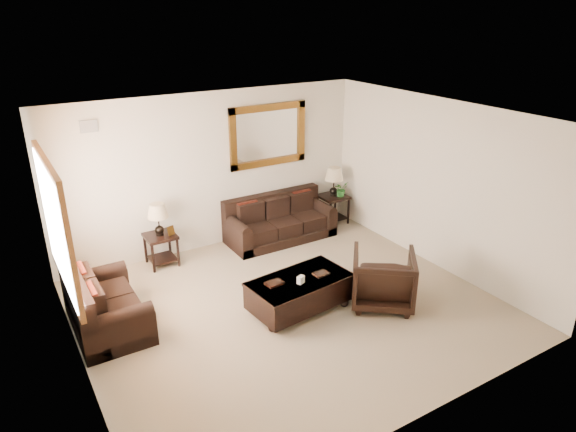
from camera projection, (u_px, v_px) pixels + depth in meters
room at (289, 220)px, 6.77m from camera, size 5.51×5.01×2.71m
window at (57, 225)px, 6.11m from camera, size 0.07×1.96×1.66m
mirror at (268, 135)px, 9.05m from camera, size 1.50×0.06×1.10m
air_vent at (89, 126)px, 7.44m from camera, size 0.25×0.02×0.18m
sofa at (279, 223)px, 9.36m from camera, size 1.95×0.84×0.80m
loveseat at (103, 308)px, 6.72m from camera, size 0.87×1.47×0.83m
end_table_left at (159, 226)px, 8.24m from camera, size 0.49×0.49×1.07m
end_table_right at (334, 187)px, 9.88m from camera, size 0.51×0.51×1.12m
coffee_table at (300, 290)px, 7.14m from camera, size 1.48×0.90×0.60m
armchair at (383, 276)px, 7.23m from camera, size 1.16×1.15×0.87m
potted_plant at (341, 191)px, 9.89m from camera, size 0.32×0.34×0.22m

